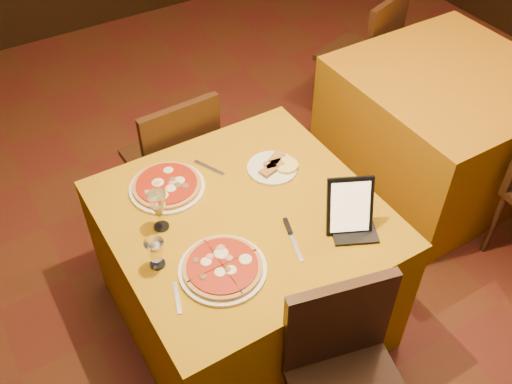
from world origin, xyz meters
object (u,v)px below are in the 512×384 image
side_table (440,128)px  pizza_near (223,268)px  water_glass (156,254)px  wine_glass (159,211)px  pizza_far (167,186)px  chair_main_far (169,158)px  tablet (350,206)px  main_table (245,268)px  chair_side_far (356,55)px

side_table → pizza_near: bearing=-163.3°
pizza_near → water_glass: bearing=142.0°
wine_glass → pizza_far: bearing=59.2°
wine_glass → water_glass: bearing=-118.7°
side_table → chair_main_far: (-1.54, 0.50, 0.08)m
water_glass → tablet: bearing=-16.3°
pizza_far → wine_glass: wine_glass is taller
pizza_near → pizza_far: size_ratio=1.02×
side_table → tablet: 1.44m
pizza_near → main_table: bearing=45.3°
main_table → chair_main_far: bearing=90.0°
tablet → chair_main_far: bearing=132.1°
chair_main_far → pizza_near: size_ratio=2.68×
chair_side_far → pizza_far: chair_side_far is taller
tablet → water_glass: bearing=-170.6°
pizza_far → wine_glass: 0.24m
side_table → chair_side_far: 0.83m
main_table → wine_glass: wine_glass is taller
water_glass → main_table: bearing=9.4°
main_table → side_table: same height
main_table → pizza_near: 0.50m
water_glass → pizza_far: bearing=60.1°
side_table → pizza_far: 1.80m
chair_main_far → tablet: bearing=104.1°
chair_main_far → side_table: bearing=159.6°
main_table → chair_side_far: bearing=36.2°
tablet → side_table: bearing=51.6°
chair_main_far → pizza_near: 1.10m
chair_main_far → pizza_near: bearing=75.4°
pizza_near → wine_glass: (-0.11, 0.33, 0.08)m
wine_glass → tablet: (0.65, -0.39, 0.03)m
pizza_far → water_glass: water_glass is taller
water_glass → chair_main_far: bearing=64.2°
wine_glass → tablet: tablet is taller
pizza_far → water_glass: bearing=-119.9°
main_table → water_glass: size_ratio=8.46×
main_table → side_table: size_ratio=1.00×
main_table → pizza_far: bearing=125.8°
side_table → water_glass: 2.05m
main_table → chair_main_far: 0.81m
chair_side_far → wine_glass: wine_glass is taller
pizza_far → wine_glass: bearing=-120.8°
pizza_near → pizza_far: same height
water_glass → tablet: 0.78m
side_table → chair_main_far: 1.62m
side_table → wine_glass: (-1.87, -0.20, 0.47)m
pizza_near → water_glass: size_ratio=2.61×
pizza_near → tablet: tablet is taller
chair_main_far → water_glass: (-0.42, -0.87, 0.36)m
chair_side_far → water_glass: size_ratio=7.00×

